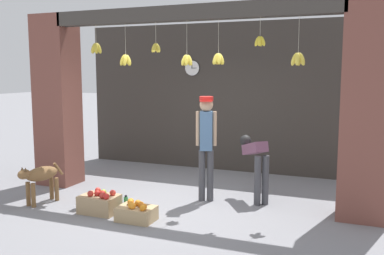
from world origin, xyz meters
TOP-DOWN VIEW (x-y plane):
  - ground_plane at (0.00, 0.00)m, footprint 60.00×60.00m
  - shop_back_wall at (0.00, 2.61)m, footprint 6.75×0.12m
  - shop_pillar_left at (-2.73, 0.30)m, footprint 0.70×0.60m
  - shop_pillar_right at (2.73, 0.30)m, footprint 0.70×0.60m
  - storefront_awning at (-0.01, 0.12)m, footprint 4.85×0.30m
  - dog at (-2.16, -0.89)m, footprint 0.37×0.84m
  - shopkeeper at (0.30, 0.27)m, footprint 0.33×0.31m
  - worker_stooping at (1.07, 0.57)m, footprint 0.62×0.71m
  - fruit_crate_oranges at (-0.31, -1.03)m, footprint 0.54×0.37m
  - fruit_crate_apples at (-1.01, -0.92)m, footprint 0.58×0.40m
  - water_bottle at (-0.62, -0.79)m, footprint 0.07×0.07m
  - wall_clock at (-0.86, 2.53)m, footprint 0.35×0.03m

SIDE VIEW (x-z plane):
  - ground_plane at x=0.00m, z-range 0.00..0.00m
  - fruit_crate_oranges at x=-0.31m, z-range -0.02..0.27m
  - water_bottle at x=-0.62m, z-range -0.01..0.27m
  - fruit_crate_apples at x=-1.01m, z-range -0.03..0.33m
  - dog at x=-2.16m, z-range 0.12..0.78m
  - worker_stooping at x=1.07m, z-range 0.17..1.23m
  - shopkeeper at x=0.30m, z-range 0.17..1.93m
  - shop_back_wall at x=0.00m, z-range 0.00..3.19m
  - shop_pillar_left at x=-2.73m, z-range 0.00..3.19m
  - shop_pillar_right at x=2.73m, z-range 0.00..3.19m
  - wall_clock at x=-0.86m, z-range 2.06..2.41m
  - storefront_awning at x=-0.01m, z-range 2.53..3.49m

